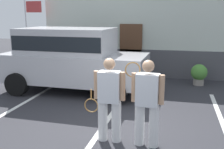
% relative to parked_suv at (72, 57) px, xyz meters
% --- Properties ---
extents(ground_plane, '(40.00, 40.00, 0.00)m').
position_rel_parked_suv_xyz_m(ground_plane, '(2.00, -3.08, -1.15)').
color(ground_plane, '#2D2D33').
extents(parking_stripe_0, '(0.12, 4.40, 0.01)m').
position_rel_parked_suv_xyz_m(parking_stripe_0, '(-0.88, -1.58, -1.14)').
color(parking_stripe_0, silver).
rests_on(parking_stripe_0, ground_plane).
extents(parking_stripe_1, '(0.12, 4.40, 0.01)m').
position_rel_parked_suv_xyz_m(parking_stripe_1, '(1.77, -1.58, -1.14)').
color(parking_stripe_1, silver).
rests_on(parking_stripe_1, ground_plane).
extents(parking_stripe_2, '(0.12, 4.40, 0.01)m').
position_rel_parked_suv_xyz_m(parking_stripe_2, '(4.42, -1.58, -1.14)').
color(parking_stripe_2, silver).
rests_on(parking_stripe_2, ground_plane).
extents(house_frontage, '(8.40, 0.40, 3.51)m').
position_rel_parked_suv_xyz_m(house_frontage, '(1.99, 2.84, 0.50)').
color(house_frontage, silver).
rests_on(house_frontage, ground_plane).
extents(parked_suv, '(4.66, 2.27, 2.05)m').
position_rel_parked_suv_xyz_m(parked_suv, '(0.00, 0.00, 0.00)').
color(parked_suv, '#B7B7BC').
rests_on(parked_suv, ground_plane).
extents(tennis_player_man, '(0.88, 0.26, 1.67)m').
position_rel_parked_suv_xyz_m(tennis_player_man, '(2.07, -3.24, -0.28)').
color(tennis_player_man, white).
rests_on(tennis_player_man, ground_plane).
extents(tennis_player_woman, '(0.75, 0.30, 1.67)m').
position_rel_parked_suv_xyz_m(tennis_player_woman, '(2.81, -3.27, -0.27)').
color(tennis_player_woman, white).
rests_on(tennis_player_woman, ground_plane).
extents(potted_plant_by_porch, '(0.57, 0.57, 0.75)m').
position_rel_parked_suv_xyz_m(potted_plant_by_porch, '(4.09, 1.77, -0.73)').
color(potted_plant_by_porch, gray).
rests_on(potted_plant_by_porch, ground_plane).
extents(flag_pole, '(0.80, 0.13, 3.05)m').
position_rel_parked_suv_xyz_m(flag_pole, '(-2.73, 2.27, 0.97)').
color(flag_pole, silver).
rests_on(flag_pole, ground_plane).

